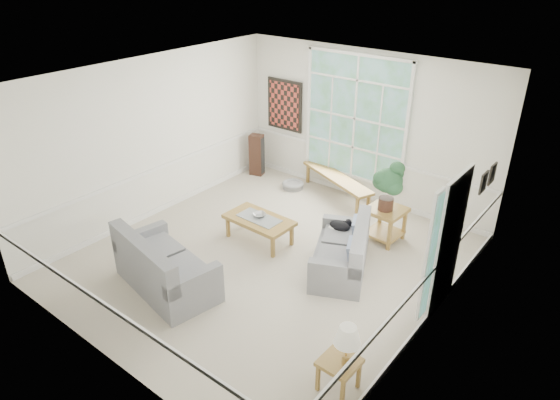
% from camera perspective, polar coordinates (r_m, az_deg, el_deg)
% --- Properties ---
extents(floor, '(5.50, 6.00, 0.01)m').
position_cam_1_polar(floor, '(8.42, -1.39, -6.70)').
color(floor, '#B1A794').
rests_on(floor, ground).
extents(ceiling, '(5.50, 6.00, 0.02)m').
position_cam_1_polar(ceiling, '(7.19, -1.66, 13.61)').
color(ceiling, white).
rests_on(ceiling, ground).
extents(wall_back, '(5.50, 0.02, 3.00)m').
position_cam_1_polar(wall_back, '(10.01, 9.63, 8.21)').
color(wall_back, white).
rests_on(wall_back, ground).
extents(wall_front, '(5.50, 0.02, 3.00)m').
position_cam_1_polar(wall_front, '(5.99, -20.29, -6.86)').
color(wall_front, white).
rests_on(wall_front, ground).
extents(wall_left, '(0.02, 6.00, 3.00)m').
position_cam_1_polar(wall_left, '(9.56, -14.40, 6.82)').
color(wall_left, white).
rests_on(wall_left, ground).
extents(wall_right, '(0.02, 6.00, 3.00)m').
position_cam_1_polar(wall_right, '(6.47, 17.62, -3.72)').
color(wall_right, white).
rests_on(wall_right, ground).
extents(window_back, '(2.30, 0.08, 2.40)m').
position_cam_1_polar(window_back, '(10.02, 8.58, 9.22)').
color(window_back, white).
rests_on(window_back, wall_back).
extents(entry_door, '(0.08, 0.90, 2.10)m').
position_cam_1_polar(entry_door, '(7.20, 18.65, -4.73)').
color(entry_door, white).
rests_on(entry_door, floor).
extents(door_sidelight, '(0.08, 0.26, 1.90)m').
position_cam_1_polar(door_sidelight, '(6.64, 16.79, -6.32)').
color(door_sidelight, white).
rests_on(door_sidelight, wall_right).
extents(wall_art, '(0.90, 0.06, 1.10)m').
position_cam_1_polar(wall_art, '(10.96, 0.51, 10.79)').
color(wall_art, maroon).
rests_on(wall_art, wall_back).
extents(wall_frame_near, '(0.04, 0.26, 0.32)m').
position_cam_1_polar(wall_frame_near, '(7.97, 22.19, 1.88)').
color(wall_frame_near, black).
rests_on(wall_frame_near, wall_right).
extents(wall_frame_far, '(0.04, 0.26, 0.32)m').
position_cam_1_polar(wall_frame_far, '(8.33, 23.04, 2.79)').
color(wall_frame_far, black).
rests_on(wall_frame_far, wall_right).
extents(loveseat_right, '(1.36, 1.72, 0.83)m').
position_cam_1_polar(loveseat_right, '(7.98, 6.95, -5.44)').
color(loveseat_right, slate).
rests_on(loveseat_right, floor).
extents(loveseat_front, '(1.86, 1.20, 0.94)m').
position_cam_1_polar(loveseat_front, '(7.70, -12.92, -6.82)').
color(loveseat_front, slate).
rests_on(loveseat_front, floor).
extents(coffee_table, '(1.22, 0.69, 0.45)m').
position_cam_1_polar(coffee_table, '(8.78, -2.38, -3.38)').
color(coffee_table, olive).
rests_on(coffee_table, floor).
extents(pewter_bowl, '(0.36, 0.36, 0.07)m').
position_cam_1_polar(pewter_bowl, '(8.72, -2.34, -1.69)').
color(pewter_bowl, '#96969A').
rests_on(pewter_bowl, coffee_table).
extents(window_bench, '(1.99, 1.12, 0.47)m').
position_cam_1_polar(window_bench, '(10.37, 6.45, 1.53)').
color(window_bench, olive).
rests_on(window_bench, floor).
extents(end_table, '(0.66, 0.66, 0.62)m').
position_cam_1_polar(end_table, '(8.96, 11.88, -2.71)').
color(end_table, olive).
rests_on(end_table, floor).
extents(houseplant, '(0.62, 0.62, 0.90)m').
position_cam_1_polar(houseplant, '(8.59, 12.20, 1.58)').
color(houseplant, '#224B2C').
rests_on(houseplant, end_table).
extents(side_table, '(0.44, 0.44, 0.44)m').
position_cam_1_polar(side_table, '(6.19, 6.71, -19.20)').
color(side_table, olive).
rests_on(side_table, floor).
extents(table_lamp, '(0.33, 0.33, 0.54)m').
position_cam_1_polar(table_lamp, '(5.83, 7.64, -16.18)').
color(table_lamp, silver).
rests_on(table_lamp, side_table).
extents(pet_bed, '(0.55, 0.55, 0.14)m').
position_cam_1_polar(pet_bed, '(10.76, 1.49, 1.73)').
color(pet_bed, gray).
rests_on(pet_bed, floor).
extents(floor_speaker, '(0.35, 0.30, 0.94)m').
position_cam_1_polar(floor_speaker, '(11.28, -2.68, 5.18)').
color(floor_speaker, '#361F16').
rests_on(floor_speaker, floor).
extents(cat, '(0.45, 0.44, 0.17)m').
position_cam_1_polar(cat, '(8.39, 6.85, -2.90)').
color(cat, black).
rests_on(cat, loveseat_right).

